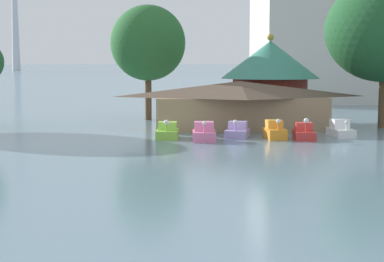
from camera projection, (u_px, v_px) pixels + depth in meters
name	position (u px, v px, depth m)	size (l,w,h in m)	color
pedal_boat_lime	(167.00, 132.00, 50.01)	(1.87, 2.69, 1.55)	#8CCC3F
pedal_boat_pink	(204.00, 133.00, 48.58)	(1.84, 2.80, 1.59)	pink
pedal_boat_lavender	(237.00, 131.00, 50.94)	(2.33, 3.12, 1.48)	#B299D8
pedal_boat_orange	(275.00, 131.00, 49.81)	(1.55, 2.54, 1.62)	orange
pedal_boat_red	(304.00, 133.00, 49.41)	(1.73, 2.75, 1.73)	red
pedal_boat_white	(341.00, 130.00, 51.17)	(1.73, 2.88, 1.40)	white
boathouse	(239.00, 104.00, 57.04)	(15.87, 7.59, 4.20)	#9E7F5B
green_roof_pavilion	(270.00, 76.00, 62.76)	(9.54, 9.54, 8.59)	#993328
shoreline_tree_mid	(148.00, 43.00, 64.76)	(7.51, 7.51, 11.54)	brown
shoreline_tree_right	(384.00, 31.00, 56.89)	(10.31, 10.31, 13.13)	brown
background_building_block	(372.00, 16.00, 94.20)	(33.92, 18.17, 24.68)	beige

